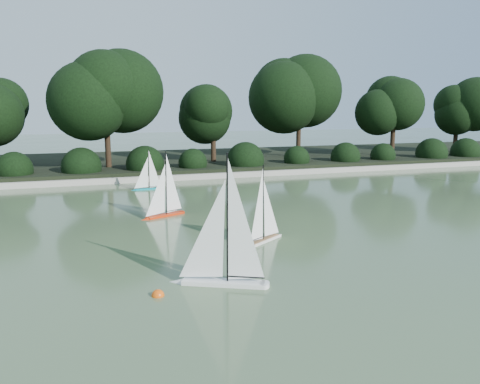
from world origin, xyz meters
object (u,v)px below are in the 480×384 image
(sailboat_white_a, at_px, (216,263))
(sailboat_white_b, at_px, (267,228))
(race_buoy, at_px, (158,296))
(sailboat_teal, at_px, (146,183))
(sailboat_orange, at_px, (162,206))

(sailboat_white_a, height_order, sailboat_white_b, sailboat_white_a)
(sailboat_white_b, relative_size, race_buoy, 8.96)
(sailboat_white_a, bearing_deg, sailboat_white_b, 50.44)
(sailboat_teal, xyz_separation_m, race_buoy, (-0.91, -8.02, -0.20))
(sailboat_teal, distance_m, race_buoy, 8.07)
(sailboat_white_a, bearing_deg, sailboat_orange, 90.39)
(sailboat_white_b, bearing_deg, sailboat_teal, 102.63)
(sailboat_orange, bearing_deg, sailboat_white_a, -89.61)
(sailboat_orange, bearing_deg, sailboat_white_b, -58.78)
(sailboat_white_a, distance_m, sailboat_white_b, 2.31)
(sailboat_white_b, relative_size, sailboat_orange, 0.96)
(sailboat_orange, xyz_separation_m, race_buoy, (-0.78, -4.39, -0.24))
(sailboat_orange, distance_m, sailboat_teal, 3.62)
(race_buoy, bearing_deg, sailboat_teal, 83.49)
(sailboat_white_b, xyz_separation_m, sailboat_orange, (-1.50, 2.47, 0.01))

